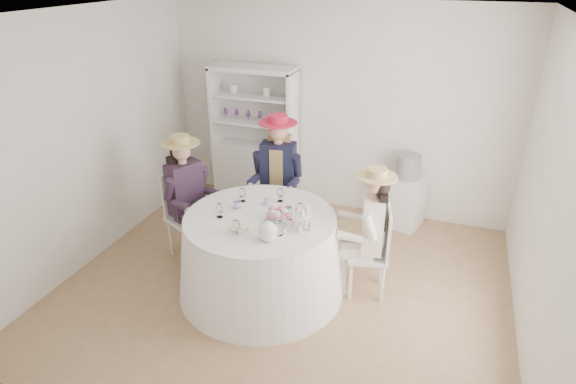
% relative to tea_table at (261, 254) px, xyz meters
% --- Properties ---
extents(ground, '(4.50, 4.50, 0.00)m').
position_rel_tea_table_xyz_m(ground, '(0.21, 0.13, -0.42)').
color(ground, olive).
rests_on(ground, ground).
extents(ceiling, '(4.50, 4.50, 0.00)m').
position_rel_tea_table_xyz_m(ceiling, '(0.21, 0.13, 2.28)').
color(ceiling, white).
rests_on(ceiling, wall_back).
extents(wall_back, '(4.50, 0.00, 4.50)m').
position_rel_tea_table_xyz_m(wall_back, '(0.21, 2.13, 0.93)').
color(wall_back, silver).
rests_on(wall_back, ground).
extents(wall_front, '(4.50, 0.00, 4.50)m').
position_rel_tea_table_xyz_m(wall_front, '(0.21, -1.87, 0.93)').
color(wall_front, silver).
rests_on(wall_front, ground).
extents(wall_left, '(0.00, 4.50, 4.50)m').
position_rel_tea_table_xyz_m(wall_left, '(-2.04, 0.13, 0.93)').
color(wall_left, silver).
rests_on(wall_left, ground).
extents(wall_right, '(0.00, 4.50, 4.50)m').
position_rel_tea_table_xyz_m(wall_right, '(2.46, 0.13, 0.93)').
color(wall_right, silver).
rests_on(wall_right, ground).
extents(tea_table, '(1.68, 1.68, 0.85)m').
position_rel_tea_table_xyz_m(tea_table, '(0.00, 0.00, 0.00)').
color(tea_table, white).
rests_on(tea_table, ground).
extents(hutch, '(1.19, 0.61, 1.89)m').
position_rel_tea_table_xyz_m(hutch, '(-0.85, 1.90, 0.25)').
color(hutch, silver).
rests_on(hutch, ground).
extents(side_table, '(0.52, 0.52, 0.66)m').
position_rel_tea_table_xyz_m(side_table, '(1.19, 1.88, -0.09)').
color(side_table, silver).
rests_on(side_table, ground).
extents(hatbox, '(0.37, 0.37, 0.30)m').
position_rel_tea_table_xyz_m(hatbox, '(1.19, 1.88, 0.38)').
color(hatbox, black).
rests_on(hatbox, side_table).
extents(guest_left, '(0.61, 0.55, 1.45)m').
position_rel_tea_table_xyz_m(guest_left, '(-1.01, 0.34, 0.39)').
color(guest_left, silver).
rests_on(guest_left, ground).
extents(guest_mid, '(0.57, 0.60, 1.55)m').
position_rel_tea_table_xyz_m(guest_mid, '(-0.21, 1.05, 0.45)').
color(guest_mid, silver).
rests_on(guest_mid, ground).
extents(guest_right, '(0.54, 0.51, 1.37)m').
position_rel_tea_table_xyz_m(guest_right, '(1.01, 0.34, 0.35)').
color(guest_right, silver).
rests_on(guest_right, ground).
extents(spare_chair, '(0.42, 0.42, 0.89)m').
position_rel_tea_table_xyz_m(spare_chair, '(-0.18, 1.17, 0.05)').
color(spare_chair, silver).
rests_on(spare_chair, ground).
extents(teacup_a, '(0.11, 0.11, 0.07)m').
position_rel_tea_table_xyz_m(teacup_a, '(-0.28, 0.09, 0.46)').
color(teacup_a, white).
rests_on(teacup_a, tea_table).
extents(teacup_b, '(0.07, 0.07, 0.06)m').
position_rel_tea_table_xyz_m(teacup_b, '(-0.04, 0.26, 0.46)').
color(teacup_b, white).
rests_on(teacup_b, tea_table).
extents(teacup_c, '(0.10, 0.10, 0.07)m').
position_rel_tea_table_xyz_m(teacup_c, '(0.24, 0.14, 0.46)').
color(teacup_c, white).
rests_on(teacup_c, tea_table).
extents(flower_bowl, '(0.29, 0.29, 0.06)m').
position_rel_tea_table_xyz_m(flower_bowl, '(0.19, -0.03, 0.46)').
color(flower_bowl, white).
rests_on(flower_bowl, tea_table).
extents(flower_arrangement, '(0.18, 0.18, 0.07)m').
position_rel_tea_table_xyz_m(flower_arrangement, '(0.21, -0.03, 0.52)').
color(flower_arrangement, pink).
rests_on(flower_arrangement, tea_table).
extents(table_teapot, '(0.25, 0.18, 0.19)m').
position_rel_tea_table_xyz_m(table_teapot, '(0.24, -0.36, 0.51)').
color(table_teapot, white).
rests_on(table_teapot, tea_table).
extents(sandwich_plate, '(0.26, 0.26, 0.06)m').
position_rel_tea_table_xyz_m(sandwich_plate, '(-0.07, -0.32, 0.44)').
color(sandwich_plate, white).
rests_on(sandwich_plate, tea_table).
extents(cupcake_stand, '(0.24, 0.24, 0.22)m').
position_rel_tea_table_xyz_m(cupcake_stand, '(0.46, -0.09, 0.51)').
color(cupcake_stand, white).
rests_on(cupcake_stand, tea_table).
extents(stemware_set, '(0.81, 0.84, 0.15)m').
position_rel_tea_table_xyz_m(stemware_set, '(-0.00, -0.00, 0.50)').
color(stemware_set, white).
rests_on(stemware_set, tea_table).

